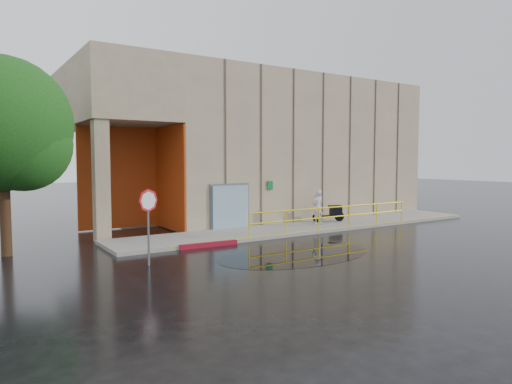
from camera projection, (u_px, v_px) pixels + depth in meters
ground at (307, 253)px, 16.49m from camera, size 120.00×120.00×0.00m
sidewalk at (312, 227)px, 22.43m from camera, size 20.00×3.00×0.15m
building at (258, 146)px, 28.16m from camera, size 20.00×10.17×8.00m
guardrail at (334, 217)px, 21.40m from camera, size 9.56×0.06×1.03m
person at (318, 207)px, 22.47m from camera, size 0.66×0.45×1.75m
scooter at (329, 207)px, 23.64m from camera, size 1.81×1.01×1.37m
stop_sign at (148, 210)px, 14.36m from camera, size 0.70×0.29×2.44m
red_curb at (209, 245)px, 17.59m from camera, size 2.41×0.30×0.18m
puddle at (296, 254)px, 16.21m from camera, size 6.30×4.06×0.01m
tree_near at (7, 129)px, 15.65m from camera, size 4.66×4.66×6.92m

